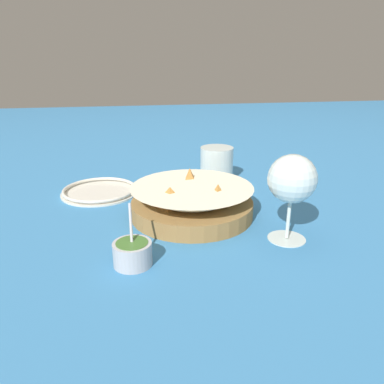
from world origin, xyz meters
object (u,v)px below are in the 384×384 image
beer_mug (216,165)px  wine_glass (292,181)px  food_basket (192,203)px  sauce_cup (132,252)px  side_plate (100,191)px

beer_mug → wine_glass: bearing=-172.6°
food_basket → wine_glass: size_ratio=1.59×
sauce_cup → side_plate: (0.37, 0.08, -0.02)m
wine_glass → side_plate: bearing=48.8°
food_basket → side_plate: bearing=49.1°
food_basket → side_plate: size_ratio=1.37×
wine_glass → beer_mug: (0.38, 0.05, -0.07)m
wine_glass → side_plate: size_ratio=0.86×
sauce_cup → beer_mug: (0.43, -0.25, 0.02)m
food_basket → sauce_cup: bearing=144.4°
wine_glass → beer_mug: wine_glass is taller
sauce_cup → beer_mug: 0.50m
sauce_cup → wine_glass: wine_glass is taller
wine_glass → beer_mug: bearing=7.4°
food_basket → sauce_cup: 0.23m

